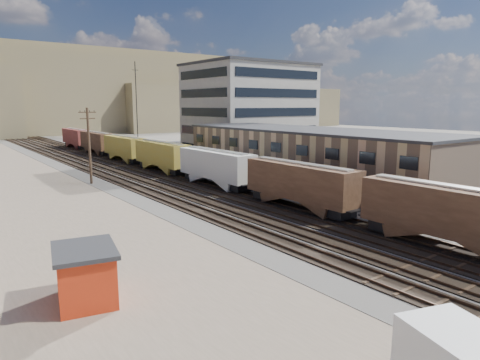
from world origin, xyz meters
TOP-DOWN VIEW (x-y plane):
  - ground at (0.00, 0.00)m, footprint 300.00×300.00m
  - ballast_bed at (0.00, 50.00)m, footprint 18.00×200.00m
  - asphalt_lot at (22.00, 35.00)m, footprint 26.00×120.00m
  - rail_tracks at (-0.55, 50.00)m, footprint 11.40×200.00m
  - freight_train at (3.80, 38.24)m, footprint 3.00×119.74m
  - warehouse at (14.98, 25.00)m, footprint 12.40×40.40m
  - office_tower at (27.95, 54.95)m, footprint 22.60×18.60m
  - utility_pole_north at (-8.50, 42.00)m, footprint 2.20×0.32m
  - radio_mast at (6.00, 60.00)m, footprint 1.20×0.16m
  - hills_north at (0.17, 167.92)m, footprint 265.00×80.00m
  - maintenance_shed at (-19.75, 7.53)m, footprint 3.91×4.63m
  - parked_car_blue at (22.35, 56.11)m, footprint 3.78×5.77m
  - parked_car_far at (31.58, 54.54)m, footprint 2.44×4.34m

SIDE VIEW (x-z plane):
  - ground at x=0.00m, z-range 0.00..0.00m
  - asphalt_lot at x=22.00m, z-range 0.00..0.04m
  - ballast_bed at x=0.00m, z-range 0.00..0.06m
  - rail_tracks at x=-0.55m, z-range -0.01..0.23m
  - parked_car_far at x=31.58m, z-range 0.00..1.39m
  - parked_car_blue at x=22.35m, z-range 0.00..1.47m
  - maintenance_shed at x=-19.75m, z-range 0.04..3.02m
  - freight_train at x=3.80m, z-range 0.56..5.02m
  - warehouse at x=14.98m, z-range 0.03..7.28m
  - utility_pole_north at x=-8.50m, z-range 0.30..10.30m
  - radio_mast at x=6.00m, z-range 0.12..18.12m
  - office_tower at x=27.95m, z-range 0.04..18.49m
  - hills_north at x=0.17m, z-range -1.90..30.10m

